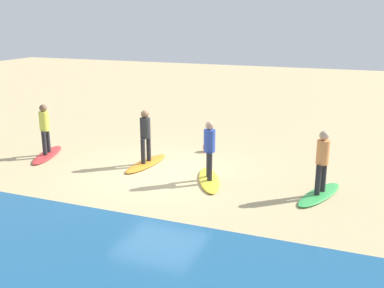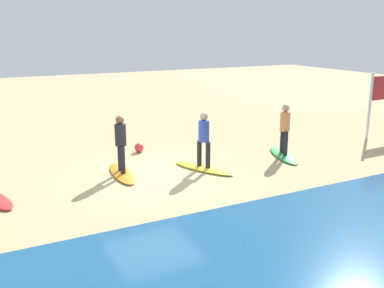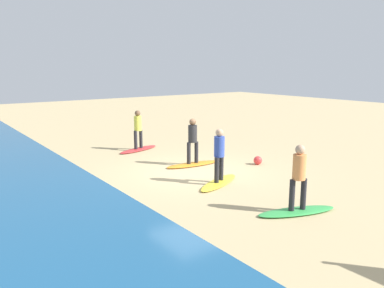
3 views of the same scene
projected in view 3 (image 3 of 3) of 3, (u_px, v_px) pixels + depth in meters
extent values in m
plane|color=tan|center=(192.00, 172.00, 13.36)|extent=(60.00, 60.00, 0.00)
ellipsoid|color=green|center=(297.00, 211.00, 9.61)|extent=(1.21, 2.17, 0.09)
cylinder|color=#232328|center=(292.00, 195.00, 9.48)|extent=(0.14, 0.14, 0.78)
cylinder|color=#232328|center=(303.00, 194.00, 9.57)|extent=(0.14, 0.14, 0.78)
cylinder|color=#E58C4C|center=(299.00, 167.00, 9.38)|extent=(0.32, 0.32, 0.62)
sphere|color=tan|center=(300.00, 150.00, 9.30)|extent=(0.24, 0.24, 0.24)
ellipsoid|color=yellow|center=(219.00, 182.00, 11.98)|extent=(1.36, 2.15, 0.09)
cylinder|color=#232328|center=(217.00, 170.00, 11.76)|extent=(0.14, 0.14, 0.78)
cylinder|color=#232328|center=(221.00, 168.00, 12.03)|extent=(0.14, 0.14, 0.78)
cylinder|color=#334CAD|center=(219.00, 147.00, 11.76)|extent=(0.32, 0.32, 0.62)
sphere|color=tan|center=(220.00, 133.00, 11.67)|extent=(0.24, 0.24, 0.24)
ellipsoid|color=orange|center=(193.00, 164.00, 14.20)|extent=(0.77, 2.15, 0.09)
cylinder|color=#232328|center=(189.00, 153.00, 14.04)|extent=(0.14, 0.14, 0.78)
cylinder|color=#232328|center=(196.00, 152.00, 14.19)|extent=(0.14, 0.14, 0.78)
cylinder|color=#262628|center=(193.00, 134.00, 13.98)|extent=(0.32, 0.32, 0.62)
sphere|color=brown|center=(193.00, 122.00, 13.89)|extent=(0.24, 0.24, 0.24)
ellipsoid|color=red|center=(139.00, 149.00, 16.74)|extent=(1.16, 2.17, 0.09)
cylinder|color=#232328|center=(136.00, 140.00, 16.53)|extent=(0.14, 0.14, 0.78)
cylinder|color=#232328|center=(141.00, 139.00, 16.78)|extent=(0.14, 0.14, 0.78)
cylinder|color=#E0E04C|center=(138.00, 123.00, 16.52)|extent=(0.32, 0.32, 0.62)
sphere|color=brown|center=(138.00, 113.00, 16.43)|extent=(0.24, 0.24, 0.24)
sphere|color=#E53838|center=(258.00, 160.00, 14.31)|extent=(0.31, 0.31, 0.31)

